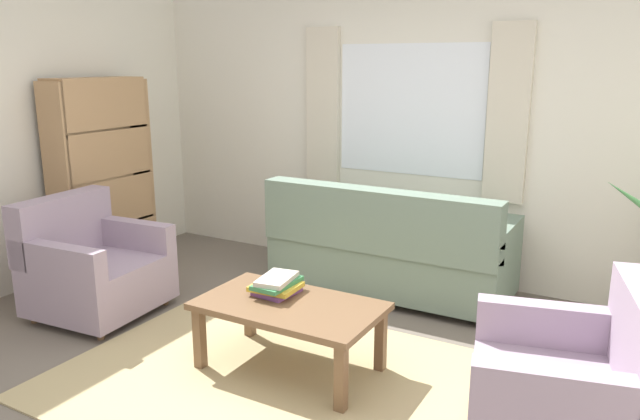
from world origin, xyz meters
The scene contains 10 objects.
ground_plane centered at (0.00, 0.00, 0.00)m, with size 6.24×6.24×0.00m, color #6B6056.
wall_back centered at (0.00, 2.26, 1.30)m, with size 5.32×0.12×2.60m, color silver.
window_with_curtains centered at (0.00, 2.18, 1.45)m, with size 1.98×0.07×1.40m.
area_rug centered at (0.00, 0.00, 0.01)m, with size 2.42×1.93×0.01m, color tan.
couch centered at (0.08, 1.61, 0.37)m, with size 1.90×0.82×0.92m.
armchair_left centered at (-1.70, 0.19, 0.35)m, with size 0.88×0.90×0.88m.
armchair_right centered at (1.69, 0.07, 0.35)m, with size 0.99×1.01×0.88m.
coffee_table centered at (0.06, 0.16, 0.38)m, with size 1.10×0.64×0.44m.
book_stack_on_table centered at (-0.09, 0.25, 0.50)m, with size 0.29×0.33×0.12m.
bookshelf centered at (-2.35, 0.95, 0.88)m, with size 0.30×0.94×1.72m.
Camera 1 is at (1.91, -2.71, 1.86)m, focal length 34.07 mm.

